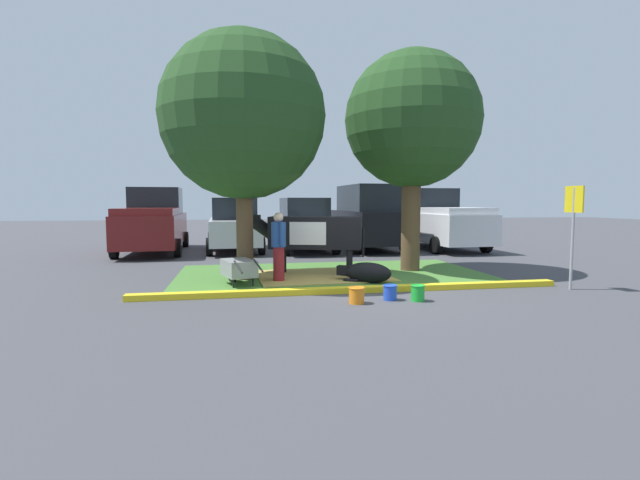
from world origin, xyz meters
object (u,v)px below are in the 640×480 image
parking_sign (574,217)px  pickup_truck_maroon (154,222)px  shade_tree_left (243,117)px  sedan_silver (304,225)px  bucket_blue (390,292)px  shade_tree_right (412,121)px  bucket_green (418,293)px  person_handler (279,245)px  bucket_orange (357,295)px  sedan_blue (234,225)px  suv_black (368,217)px  calf_lying (367,273)px  cow_holstein (311,233)px  pickup_truck_black (438,221)px  wheelbarrow (238,268)px

parking_sign → pickup_truck_maroon: pickup_truck_maroon is taller
shade_tree_left → sedan_silver: bearing=69.2°
bucket_blue → shade_tree_right: bearing=62.9°
bucket_blue → bucket_green: size_ratio=0.94×
person_handler → bucket_green: size_ratio=5.28×
shade_tree_left → bucket_green: size_ratio=18.83×
bucket_orange → pickup_truck_maroon: size_ratio=0.06×
bucket_green → sedan_blue: size_ratio=0.07×
parking_sign → suv_black: bearing=102.9°
bucket_green → sedan_silver: bearing=95.4°
shade_tree_left → calf_lying: bearing=-19.3°
parking_sign → pickup_truck_maroon: (-10.08, 9.15, -0.44)m
person_handler → calf_lying: bearing=-12.8°
bucket_green → sedan_blue: 10.11m
cow_holstein → bucket_green: (1.51, -3.27, -0.92)m
shade_tree_left → cow_holstein: 3.23m
shade_tree_right → bucket_green: (-1.28, -3.62, -3.85)m
bucket_orange → pickup_truck_black: pickup_truck_black is taller
suv_black → cow_holstein: bearing=-118.5°
pickup_truck_black → bucket_blue: bearing=-119.8°
person_handler → bucket_orange: 2.83m
sedan_silver → pickup_truck_black: (5.45, -0.00, 0.13)m
shade_tree_left → pickup_truck_maroon: shade_tree_left is taller
shade_tree_left → pickup_truck_black: 10.25m
calf_lying → sedan_blue: 8.08m
shade_tree_left → pickup_truck_black: bearing=38.1°
suv_black → sedan_blue: bearing=176.3°
shade_tree_right → parking_sign: shade_tree_right is taller
cow_holstein → suv_black: bearing=61.5°
shade_tree_right → bucket_blue: 5.46m
pickup_truck_maroon → pickup_truck_black: size_ratio=1.00×
cow_holstein → wheelbarrow: (-1.82, -1.04, -0.70)m
sedan_blue → sedan_silver: same height
parking_sign → bucket_orange: 5.07m
parking_sign → bucket_orange: size_ratio=7.22×
shade_tree_left → person_handler: size_ratio=3.57×
calf_lying → parking_sign: (4.08, -1.53, 1.32)m
shade_tree_left → bucket_orange: bearing=-56.3°
shade_tree_left → sedan_silver: size_ratio=1.30×
sedan_silver → suv_black: suv_black is taller
cow_holstein → calf_lying: bearing=-48.9°
bucket_blue → sedan_blue: (-2.98, 9.28, 0.83)m
shade_tree_left → calf_lying: shade_tree_left is taller
calf_lying → wheelbarrow: bearing=175.9°
suv_black → pickup_truck_black: size_ratio=0.85×
bucket_blue → shade_tree_left: bearing=133.8°
shade_tree_left → sedan_blue: size_ratio=1.30×
parking_sign → bucket_green: parking_sign is taller
bucket_blue → pickup_truck_maroon: (-5.93, 9.46, 0.96)m
wheelbarrow → sedan_blue: sedan_blue is taller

